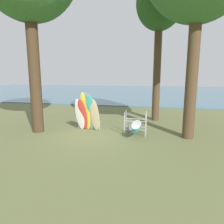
% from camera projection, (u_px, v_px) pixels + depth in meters
% --- Properties ---
extents(ground_plane, '(80.00, 80.00, 0.00)m').
position_uv_depth(ground_plane, '(91.00, 136.00, 10.64)').
color(ground_plane, '#60663D').
extents(lake_water, '(80.00, 36.00, 0.10)m').
position_uv_depth(lake_water, '(138.00, 92.00, 37.60)').
color(lake_water, '#477084').
rests_on(lake_water, ground).
extents(tree_mid_behind, '(3.02, 3.02, 9.45)m').
position_uv_depth(tree_mid_behind, '(160.00, 6.00, 13.04)').
color(tree_mid_behind, '#4C3823').
rests_on(tree_mid_behind, ground).
extents(leaning_board_pile, '(1.52, 0.83, 2.25)m').
position_uv_depth(leaning_board_pile, '(87.00, 113.00, 11.44)').
color(leaning_board_pile, white).
rests_on(leaning_board_pile, ground).
extents(board_storage_rack, '(1.15, 2.13, 1.25)m').
position_uv_depth(board_storage_rack, '(135.00, 126.00, 10.81)').
color(board_storage_rack, '#9EA0A5').
rests_on(board_storage_rack, ground).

